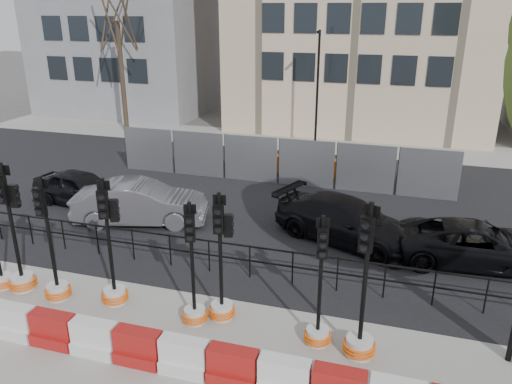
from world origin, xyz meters
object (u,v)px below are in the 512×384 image
(car_c, at_px, (347,221))
(car_a, at_px, (81,188))
(traffic_signal_d, at_px, (113,275))
(traffic_signal_h, at_px, (361,326))

(car_c, bearing_deg, car_a, 110.28)
(car_a, xyz_separation_m, car_c, (9.98, -0.28, 0.04))
(traffic_signal_d, xyz_separation_m, car_a, (-4.83, 5.56, -0.14))
(traffic_signal_d, height_order, traffic_signal_h, traffic_signal_h)
(traffic_signal_h, height_order, car_a, traffic_signal_h)
(traffic_signal_d, height_order, car_a, traffic_signal_d)
(traffic_signal_h, relative_size, car_c, 0.69)
(traffic_signal_d, xyz_separation_m, car_c, (5.15, 5.29, -0.10))
(traffic_signal_d, bearing_deg, traffic_signal_h, -21.43)
(car_a, bearing_deg, traffic_signal_d, -130.20)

